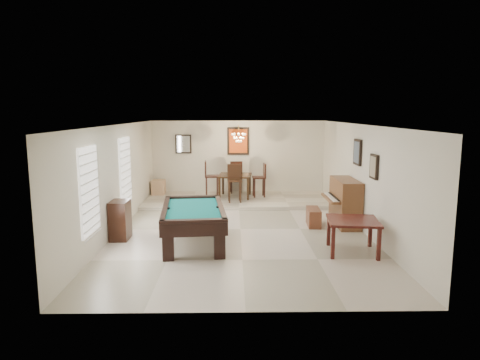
{
  "coord_description": "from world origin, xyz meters",
  "views": [
    {
      "loc": [
        -0.18,
        -10.38,
        2.91
      ],
      "look_at": [
        0.0,
        0.6,
        1.15
      ],
      "focal_mm": 32.0,
      "sensor_mm": 36.0,
      "label": 1
    }
  ],
  "objects_px": {
    "pool_table": "(193,226)",
    "dining_chair_north": "(236,177)",
    "upright_piano": "(340,202)",
    "dining_chair_south": "(235,183)",
    "dining_chair_east": "(259,180)",
    "chandelier": "(239,134)",
    "dining_chair_west": "(212,179)",
    "apothecary_chest": "(120,220)",
    "dining_table": "(235,184)",
    "corner_bench": "(158,187)",
    "flower_vase": "(235,168)",
    "piano_bench": "(313,217)",
    "square_table": "(352,236)"
  },
  "relations": [
    {
      "from": "flower_vase",
      "to": "dining_chair_east",
      "type": "bearing_deg",
      "value": 3.2
    },
    {
      "from": "dining_table",
      "to": "pool_table",
      "type": "bearing_deg",
      "value": -101.33
    },
    {
      "from": "dining_chair_west",
      "to": "chandelier",
      "type": "height_order",
      "value": "chandelier"
    },
    {
      "from": "pool_table",
      "to": "flower_vase",
      "type": "height_order",
      "value": "flower_vase"
    },
    {
      "from": "upright_piano",
      "to": "dining_chair_south",
      "type": "xyz_separation_m",
      "value": [
        -2.71,
        2.34,
        0.1
      ]
    },
    {
      "from": "piano_bench",
      "to": "dining_chair_west",
      "type": "bearing_deg",
      "value": 131.38
    },
    {
      "from": "dining_chair_south",
      "to": "dining_table",
      "type": "bearing_deg",
      "value": 85.51
    },
    {
      "from": "pool_table",
      "to": "dining_chair_south",
      "type": "bearing_deg",
      "value": 71.01
    },
    {
      "from": "dining_chair_north",
      "to": "chandelier",
      "type": "bearing_deg",
      "value": 88.96
    },
    {
      "from": "upright_piano",
      "to": "apothecary_chest",
      "type": "bearing_deg",
      "value": -167.58
    },
    {
      "from": "chandelier",
      "to": "upright_piano",
      "type": "bearing_deg",
      "value": -47.5
    },
    {
      "from": "apothecary_chest",
      "to": "dining_chair_north",
      "type": "height_order",
      "value": "dining_chair_north"
    },
    {
      "from": "dining_chair_west",
      "to": "corner_bench",
      "type": "height_order",
      "value": "dining_chair_west"
    },
    {
      "from": "dining_chair_north",
      "to": "chandelier",
      "type": "relative_size",
      "value": 1.86
    },
    {
      "from": "dining_chair_west",
      "to": "dining_chair_east",
      "type": "bearing_deg",
      "value": -90.09
    },
    {
      "from": "square_table",
      "to": "dining_chair_south",
      "type": "relative_size",
      "value": 0.88
    },
    {
      "from": "apothecary_chest",
      "to": "dining_table",
      "type": "relative_size",
      "value": 0.86
    },
    {
      "from": "chandelier",
      "to": "dining_chair_east",
      "type": "bearing_deg",
      "value": 26.13
    },
    {
      "from": "piano_bench",
      "to": "chandelier",
      "type": "relative_size",
      "value": 1.33
    },
    {
      "from": "apothecary_chest",
      "to": "dining_chair_east",
      "type": "distance_m",
      "value": 5.54
    },
    {
      "from": "piano_bench",
      "to": "dining_chair_west",
      "type": "distance_m",
      "value": 4.22
    },
    {
      "from": "piano_bench",
      "to": "dining_chair_west",
      "type": "height_order",
      "value": "dining_chair_west"
    },
    {
      "from": "dining_chair_north",
      "to": "dining_chair_east",
      "type": "bearing_deg",
      "value": 131.07
    },
    {
      "from": "square_table",
      "to": "dining_chair_south",
      "type": "distance_m",
      "value": 5.18
    },
    {
      "from": "square_table",
      "to": "dining_table",
      "type": "xyz_separation_m",
      "value": [
        -2.42,
        5.32,
        0.2
      ]
    },
    {
      "from": "dining_chair_east",
      "to": "chandelier",
      "type": "relative_size",
      "value": 1.85
    },
    {
      "from": "apothecary_chest",
      "to": "dining_table",
      "type": "bearing_deg",
      "value": 58.11
    },
    {
      "from": "pool_table",
      "to": "dining_chair_north",
      "type": "bearing_deg",
      "value": 74.16
    },
    {
      "from": "apothecary_chest",
      "to": "dining_chair_west",
      "type": "bearing_deg",
      "value": 65.88
    },
    {
      "from": "upright_piano",
      "to": "dining_chair_north",
      "type": "bearing_deg",
      "value": 124.65
    },
    {
      "from": "pool_table",
      "to": "dining_chair_south",
      "type": "xyz_separation_m",
      "value": [
        0.93,
        3.94,
        0.3
      ]
    },
    {
      "from": "piano_bench",
      "to": "square_table",
      "type": "bearing_deg",
      "value": -79.26
    },
    {
      "from": "dining_chair_north",
      "to": "pool_table",
      "type": "bearing_deg",
      "value": 74.09
    },
    {
      "from": "dining_table",
      "to": "corner_bench",
      "type": "distance_m",
      "value": 2.68
    },
    {
      "from": "upright_piano",
      "to": "corner_bench",
      "type": "height_order",
      "value": "upright_piano"
    },
    {
      "from": "dining_chair_south",
      "to": "corner_bench",
      "type": "xyz_separation_m",
      "value": [
        -2.6,
        1.3,
        -0.34
      ]
    },
    {
      "from": "upright_piano",
      "to": "flower_vase",
      "type": "xyz_separation_m",
      "value": [
        -2.69,
        3.1,
        0.5
      ]
    },
    {
      "from": "dining_chair_east",
      "to": "corner_bench",
      "type": "bearing_deg",
      "value": -102.16
    },
    {
      "from": "pool_table",
      "to": "chandelier",
      "type": "distance_m",
      "value": 4.88
    },
    {
      "from": "dining_chair_west",
      "to": "dining_table",
      "type": "bearing_deg",
      "value": -90.61
    },
    {
      "from": "dining_chair_south",
      "to": "pool_table",
      "type": "bearing_deg",
      "value": -106.54
    },
    {
      "from": "piano_bench",
      "to": "corner_bench",
      "type": "height_order",
      "value": "corner_bench"
    },
    {
      "from": "dining_table",
      "to": "dining_chair_south",
      "type": "height_order",
      "value": "dining_chair_south"
    },
    {
      "from": "square_table",
      "to": "dining_chair_west",
      "type": "xyz_separation_m",
      "value": [
        -3.18,
        5.29,
        0.37
      ]
    },
    {
      "from": "dining_chair_east",
      "to": "dining_chair_north",
      "type": "bearing_deg",
      "value": -137.09
    },
    {
      "from": "pool_table",
      "to": "dining_chair_west",
      "type": "height_order",
      "value": "dining_chair_west"
    },
    {
      "from": "square_table",
      "to": "apothecary_chest",
      "type": "relative_size",
      "value": 1.14
    },
    {
      "from": "pool_table",
      "to": "square_table",
      "type": "xyz_separation_m",
      "value": [
        3.36,
        -0.62,
        -0.05
      ]
    },
    {
      "from": "dining_table",
      "to": "dining_chair_west",
      "type": "xyz_separation_m",
      "value": [
        -0.76,
        -0.03,
        0.17
      ]
    },
    {
      "from": "dining_chair_south",
      "to": "dining_chair_west",
      "type": "xyz_separation_m",
      "value": [
        -0.74,
        0.73,
        0.02
      ]
    }
  ]
}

